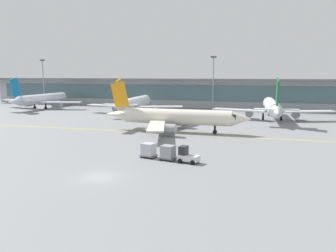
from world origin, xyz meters
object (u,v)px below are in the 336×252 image
baggage_tug (187,156)px  cargo_dolly_trailing (149,150)px  apron_light_mast_1 (213,81)px  cargo_dolly_lead (168,152)px  gate_airplane_2 (272,107)px  apron_light_mast_0 (43,80)px  gate_airplane_0 (43,99)px  taxiing_regional_jet (175,117)px  gate_airplane_1 (134,103)px

baggage_tug → cargo_dolly_trailing: (-5.58, 1.03, 0.16)m
baggage_tug → apron_light_mast_1: bearing=108.2°
cargo_dolly_lead → cargo_dolly_trailing: 2.95m
gate_airplane_2 → apron_light_mast_0: 81.64m
gate_airplane_2 → apron_light_mast_0: size_ratio=1.93×
gate_airplane_0 → apron_light_mast_0: 15.22m
cargo_dolly_lead → apron_light_mast_0: size_ratio=0.15×
cargo_dolly_trailing → apron_light_mast_0: apron_light_mast_0 is taller
gate_airplane_0 → cargo_dolly_lead: bearing=-132.2°
baggage_tug → gate_airplane_2: bearing=89.2°
apron_light_mast_0 → apron_light_mast_1: 61.52m
cargo_dolly_lead → cargo_dolly_trailing: same height
taxiing_regional_jet → apron_light_mast_0: apron_light_mast_0 is taller
cargo_dolly_trailing → gate_airplane_2: bearing=82.4°
apron_light_mast_0 → taxiing_regional_jet: bearing=-34.0°
gate_airplane_0 → cargo_dolly_trailing: gate_airplane_0 is taller
gate_airplane_0 → apron_light_mast_1: bearing=-77.5°
taxiing_regional_jet → cargo_dolly_trailing: (2.52, -20.66, -1.84)m
taxiing_regional_jet → cargo_dolly_trailing: size_ratio=12.34×
gate_airplane_1 → cargo_dolly_trailing: bearing=-160.0°
taxiing_regional_jet → cargo_dolly_lead: taxiing_regional_jet is taller
cargo_dolly_trailing → apron_light_mast_1: apron_light_mast_1 is taller
cargo_dolly_lead → apron_light_mast_0: apron_light_mast_0 is taller
baggage_tug → cargo_dolly_lead: size_ratio=1.19×
gate_airplane_0 → cargo_dolly_trailing: size_ratio=12.96×
gate_airplane_1 → apron_light_mast_1: bearing=-52.9°
apron_light_mast_0 → cargo_dolly_lead: bearing=-43.0°
cargo_dolly_trailing → gate_airplane_1: bearing=126.0°
cargo_dolly_lead → apron_light_mast_1: 65.53m
gate_airplane_1 → gate_airplane_2: (37.13, -1.22, 0.10)m
gate_airplane_0 → cargo_dolly_trailing: 76.38m
gate_airplane_1 → baggage_tug: bearing=-155.2°
gate_airplane_2 → cargo_dolly_trailing: 47.90m
gate_airplane_0 → baggage_tug: bearing=-131.2°
gate_airplane_0 → cargo_dolly_trailing: bearing=-133.3°
gate_airplane_2 → cargo_dolly_trailing: (-14.78, -45.52, -2.05)m
baggage_tug → cargo_dolly_lead: (-2.68, 0.49, 0.16)m
gate_airplane_1 → gate_airplane_2: bearing=-97.4°
taxiing_regional_jet → apron_light_mast_1: (-0.82, 43.56, 6.05)m
taxiing_regional_jet → gate_airplane_1: bearing=125.8°
gate_airplane_1 → cargo_dolly_trailing: (22.35, -46.74, -1.95)m
gate_airplane_2 → cargo_dolly_trailing: size_ratio=13.28×
baggage_tug → apron_light_mast_0: (-70.43, 63.69, 7.90)m
baggage_tug → apron_light_mast_0: bearing=148.3°
apron_light_mast_0 → gate_airplane_0: bearing=-54.4°
cargo_dolly_lead → apron_light_mast_1: bearing=105.9°
taxiing_regional_jet → gate_airplane_0: bearing=149.1°
gate_airplane_0 → gate_airplane_2: gate_airplane_2 is taller
gate_airplane_0 → baggage_tug: gate_airplane_0 is taller
baggage_tug → cargo_dolly_lead: baggage_tug is taller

